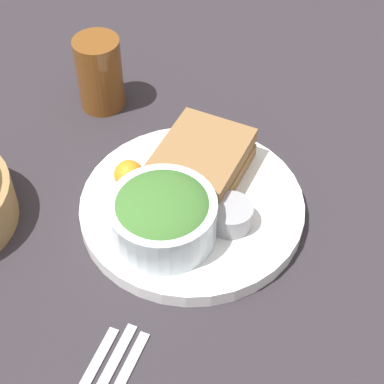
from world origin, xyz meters
TOP-DOWN VIEW (x-y plane):
  - ground_plane at (0.00, 0.00)m, footprint 4.00×4.00m
  - plate at (0.00, 0.00)m, footprint 0.30×0.30m
  - sandwich at (0.05, 0.00)m, footprint 0.15×0.13m
  - salad_bowl at (-0.06, 0.02)m, footprint 0.14×0.14m
  - dressing_cup at (-0.02, -0.06)m, footprint 0.06×0.06m
  - orange_wedge at (0.01, 0.09)m, footprint 0.04×0.04m
  - drink_glass at (0.19, 0.19)m, footprint 0.07×0.07m
  - spoon at (-0.27, 0.05)m, footprint 0.15×0.03m

SIDE VIEW (x-z plane):
  - ground_plane at x=0.00m, z-range 0.00..0.00m
  - spoon at x=-0.27m, z-range 0.00..0.01m
  - plate at x=0.00m, z-range 0.00..0.02m
  - dressing_cup at x=-0.02m, z-range 0.02..0.05m
  - orange_wedge at x=0.01m, z-range 0.02..0.06m
  - sandwich at x=0.05m, z-range 0.02..0.07m
  - salad_bowl at x=-0.06m, z-range 0.02..0.09m
  - drink_glass at x=0.19m, z-range 0.00..0.12m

